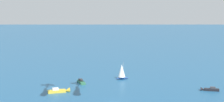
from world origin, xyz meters
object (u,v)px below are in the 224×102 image
at_px(motorboat_offshore, 82,82).
at_px(sailboat_trailing, 122,72).
at_px(motorboat_far_stbd, 209,89).
at_px(motorboat_inshore, 60,91).

relative_size(motorboat_offshore, sailboat_trailing, 0.95).
bearing_deg(motorboat_far_stbd, sailboat_trailing, 159.94).
height_order(motorboat_inshore, sailboat_trailing, sailboat_trailing).
bearing_deg(motorboat_far_stbd, motorboat_inshore, -164.68).
xyz_separation_m(motorboat_far_stbd, motorboat_offshore, (-69.90, 1.52, 0.05)).
relative_size(motorboat_inshore, sailboat_trailing, 1.06).
xyz_separation_m(motorboat_far_stbd, motorboat_inshore, (-74.34, -20.37, 0.14)).
relative_size(motorboat_far_stbd, motorboat_inshore, 0.85).
bearing_deg(motorboat_inshore, motorboat_offshore, 78.52).
height_order(motorboat_inshore, motorboat_offshore, motorboat_inshore).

